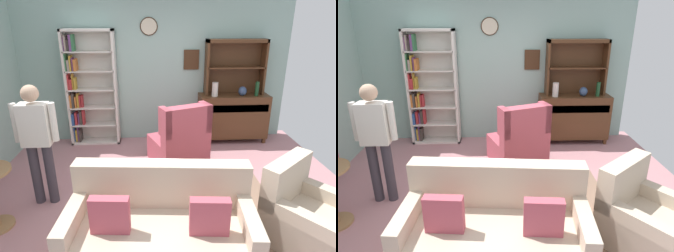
# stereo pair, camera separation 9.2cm
# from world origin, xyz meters

# --- Properties ---
(ground_plane) EXTENTS (5.40, 4.60, 0.02)m
(ground_plane) POSITION_xyz_m (0.00, 0.00, -0.01)
(ground_plane) COLOR #B27A7F
(wall_back) EXTENTS (5.00, 0.09, 2.80)m
(wall_back) POSITION_xyz_m (0.00, 2.13, 1.40)
(wall_back) COLOR #93B7AD
(wall_back) RESTS_ON ground_plane
(area_rug) EXTENTS (2.50, 1.93, 0.01)m
(area_rug) POSITION_xyz_m (0.20, -0.30, 0.00)
(area_rug) COLOR #846651
(area_rug) RESTS_ON ground_plane
(bookshelf) EXTENTS (0.90, 0.30, 2.10)m
(bookshelf) POSITION_xyz_m (-1.25, 1.95, 1.05)
(bookshelf) COLOR silver
(bookshelf) RESTS_ON ground_plane
(sideboard) EXTENTS (1.30, 0.45, 0.92)m
(sideboard) POSITION_xyz_m (1.45, 1.86, 0.51)
(sideboard) COLOR #4C2D19
(sideboard) RESTS_ON ground_plane
(sideboard_hutch) EXTENTS (1.10, 0.26, 1.00)m
(sideboard_hutch) POSITION_xyz_m (1.45, 1.97, 1.56)
(sideboard_hutch) COLOR #4C2D19
(sideboard_hutch) RESTS_ON sideboard
(vase_tall) EXTENTS (0.11, 0.11, 0.26)m
(vase_tall) POSITION_xyz_m (1.06, 1.78, 1.05)
(vase_tall) COLOR beige
(vase_tall) RESTS_ON sideboard
(vase_round) EXTENTS (0.15, 0.15, 0.17)m
(vase_round) POSITION_xyz_m (1.58, 1.79, 1.01)
(vase_round) COLOR #33476B
(vase_round) RESTS_ON sideboard
(bottle_wine) EXTENTS (0.07, 0.07, 0.26)m
(bottle_wine) POSITION_xyz_m (1.84, 1.77, 1.05)
(bottle_wine) COLOR #194223
(bottle_wine) RESTS_ON sideboard
(couch_floral) EXTENTS (1.87, 1.00, 0.90)m
(couch_floral) POSITION_xyz_m (-0.05, -0.99, 0.31)
(couch_floral) COLOR beige
(couch_floral) RESTS_ON ground_plane
(armchair_floral) EXTENTS (1.07, 1.08, 0.88)m
(armchair_floral) POSITION_xyz_m (1.49, -0.87, 0.29)
(armchair_floral) COLOR beige
(armchair_floral) RESTS_ON ground_plane
(wingback_chair) EXTENTS (1.02, 1.03, 1.05)m
(wingback_chair) POSITION_xyz_m (0.34, 0.93, 0.38)
(wingback_chair) COLOR #B74C5B
(wingback_chair) RESTS_ON ground_plane
(person_reading) EXTENTS (0.52, 0.20, 1.56)m
(person_reading) POSITION_xyz_m (-1.50, 0.01, 0.91)
(person_reading) COLOR #38333D
(person_reading) RESTS_ON ground_plane
(coffee_table) EXTENTS (0.80, 0.50, 0.42)m
(coffee_table) POSITION_xyz_m (-0.07, -0.01, 0.35)
(coffee_table) COLOR #4C2D19
(coffee_table) RESTS_ON ground_plane
(book_stack) EXTENTS (0.20, 0.17, 0.04)m
(book_stack) POSITION_xyz_m (-0.03, -0.03, 0.44)
(book_stack) COLOR gold
(book_stack) RESTS_ON coffee_table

